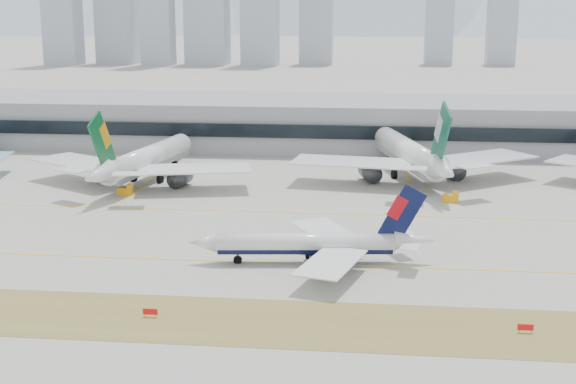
# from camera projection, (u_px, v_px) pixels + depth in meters

# --- Properties ---
(ground) EXTENTS (3000.00, 3000.00, 0.00)m
(ground) POSITION_uv_depth(u_px,v_px,m) (265.00, 254.00, 146.77)
(ground) COLOR #9A9790
(ground) RESTS_ON ground
(taxiing_airliner) EXTENTS (43.14, 37.27, 14.49)m
(taxiing_airliner) POSITION_uv_depth(u_px,v_px,m) (314.00, 244.00, 140.78)
(taxiing_airliner) COLOR white
(taxiing_airliner) RESTS_ON ground
(widebody_eva) EXTENTS (59.69, 59.08, 21.57)m
(widebody_eva) POSITION_uv_depth(u_px,v_px,m) (144.00, 161.00, 203.25)
(widebody_eva) COLOR white
(widebody_eva) RESTS_ON ground
(widebody_cathay) EXTENTS (63.85, 63.71, 23.49)m
(widebody_cathay) POSITION_uv_depth(u_px,v_px,m) (411.00, 155.00, 208.03)
(widebody_cathay) COLOR white
(widebody_cathay) RESTS_ON ground
(terminal) EXTENTS (280.00, 43.10, 15.00)m
(terminal) POSITION_uv_depth(u_px,v_px,m) (313.00, 123.00, 256.15)
(terminal) COLOR gray
(terminal) RESTS_ON ground
(hold_sign_left) EXTENTS (2.20, 0.15, 1.35)m
(hold_sign_left) POSITION_uv_depth(u_px,v_px,m) (150.00, 312.00, 116.92)
(hold_sign_left) COLOR red
(hold_sign_left) RESTS_ON ground
(hold_sign_right) EXTENTS (2.20, 0.15, 1.35)m
(hold_sign_right) POSITION_uv_depth(u_px,v_px,m) (526.00, 327.00, 111.30)
(hold_sign_right) COLOR red
(hold_sign_right) RESTS_ON ground
(gse_c) EXTENTS (3.55, 2.00, 2.60)m
(gse_c) POSITION_uv_depth(u_px,v_px,m) (451.00, 198.00, 184.63)
(gse_c) COLOR #FFA30D
(gse_c) RESTS_ON ground
(gse_b) EXTENTS (3.55, 2.00, 2.60)m
(gse_b) POSITION_uv_depth(u_px,v_px,m) (126.00, 191.00, 191.74)
(gse_b) COLOR #FFA30D
(gse_b) RESTS_ON ground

